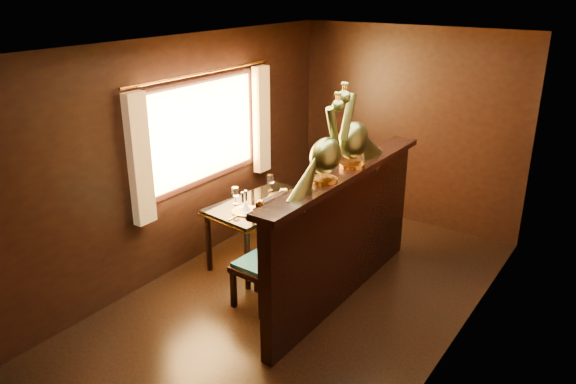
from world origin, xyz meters
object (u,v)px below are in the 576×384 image
at_px(chair_left, 268,250).
at_px(peacock_left, 326,140).
at_px(peacock_right, 354,124).
at_px(dining_table, 262,208).
at_px(chair_right, 326,219).

height_order(chair_left, peacock_left, peacock_left).
bearing_deg(chair_left, peacock_right, 57.08).
xyz_separation_m(peacock_left, peacock_right, (0.00, 0.50, 0.03)).
relative_size(dining_table, chair_right, 1.10).
relative_size(chair_left, chair_right, 1.04).
bearing_deg(chair_right, dining_table, -149.49).
height_order(chair_right, peacock_right, peacock_right).
distance_m(chair_left, peacock_right, 1.42).
bearing_deg(chair_left, chair_right, 88.90).
xyz_separation_m(dining_table, peacock_right, (1.13, -0.08, 1.13)).
bearing_deg(dining_table, chair_right, 23.37).
xyz_separation_m(dining_table, chair_right, (0.70, 0.20, -0.03)).
bearing_deg(dining_table, peacock_left, -19.83).
bearing_deg(peacock_left, dining_table, 153.00).
bearing_deg(chair_right, peacock_right, -18.81).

